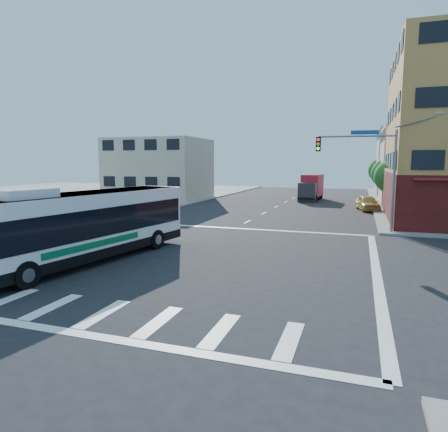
% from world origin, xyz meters
% --- Properties ---
extents(ground, '(120.00, 120.00, 0.00)m').
position_xyz_m(ground, '(0.00, 0.00, 0.00)').
color(ground, black).
rests_on(ground, ground).
extents(sidewalk_nw, '(50.00, 50.00, 0.15)m').
position_xyz_m(sidewalk_nw, '(-35.00, 35.00, 0.07)').
color(sidewalk_nw, gray).
rests_on(sidewalk_nw, ground).
extents(building_east_near, '(12.06, 10.06, 9.00)m').
position_xyz_m(building_east_near, '(16.98, 33.98, 4.51)').
color(building_east_near, beige).
rests_on(building_east_near, ground).
extents(building_east_far, '(12.06, 10.06, 10.00)m').
position_xyz_m(building_east_far, '(16.98, 47.98, 5.01)').
color(building_east_far, '#A0A09B').
rests_on(building_east_far, ground).
extents(building_west, '(12.06, 10.06, 8.00)m').
position_xyz_m(building_west, '(-17.02, 29.98, 4.01)').
color(building_west, beige).
rests_on(building_west, ground).
extents(signal_mast_ne, '(7.91, 1.13, 8.07)m').
position_xyz_m(signal_mast_ne, '(9.08, 10.62, 4.98)').
color(signal_mast_ne, slate).
rests_on(signal_mast_ne, ground).
extents(street_tree_a, '(3.60, 3.60, 5.53)m').
position_xyz_m(street_tree_a, '(11.90, 27.92, 3.59)').
color(street_tree_a, '#3A2215').
rests_on(street_tree_a, ground).
extents(street_tree_b, '(3.80, 3.80, 5.79)m').
position_xyz_m(street_tree_b, '(11.90, 35.92, 3.75)').
color(street_tree_b, '#3A2215').
rests_on(street_tree_b, ground).
extents(street_tree_c, '(3.40, 3.40, 5.29)m').
position_xyz_m(street_tree_c, '(11.90, 43.92, 3.46)').
color(street_tree_c, '#3A2215').
rests_on(street_tree_c, ground).
extents(street_tree_d, '(4.00, 4.00, 6.03)m').
position_xyz_m(street_tree_d, '(11.90, 51.92, 3.88)').
color(street_tree_d, '#3A2215').
rests_on(street_tree_d, ground).
extents(transit_bus, '(4.65, 12.97, 3.76)m').
position_xyz_m(transit_bus, '(-3.94, -2.59, 1.84)').
color(transit_bus, black).
rests_on(transit_bus, ground).
extents(box_truck, '(2.50, 7.45, 3.31)m').
position_xyz_m(box_truck, '(2.69, 34.24, 1.61)').
color(box_truck, '#27272C').
rests_on(box_truck, ground).
extents(parked_car, '(2.69, 4.76, 1.53)m').
position_xyz_m(parked_car, '(9.48, 24.58, 0.76)').
color(parked_car, gold).
rests_on(parked_car, ground).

